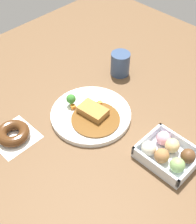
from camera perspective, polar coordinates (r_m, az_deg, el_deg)
name	(u,v)px	position (r m, az deg, el deg)	size (l,w,h in m)	color
ground_plane	(112,135)	(1.03, 2.56, -4.29)	(1.60, 1.60, 0.00)	brown
curry_plate	(91,114)	(1.07, -1.33, -0.41)	(0.28, 0.28, 0.07)	white
donut_box	(168,153)	(0.97, 12.80, -7.45)	(0.17, 0.14, 0.06)	silver
chocolate_ring_donut	(13,134)	(1.04, -15.40, -3.86)	(0.14, 0.14, 0.04)	white
coffee_mug	(120,64)	(1.24, 4.12, 8.89)	(0.08, 0.08, 0.09)	#33476B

